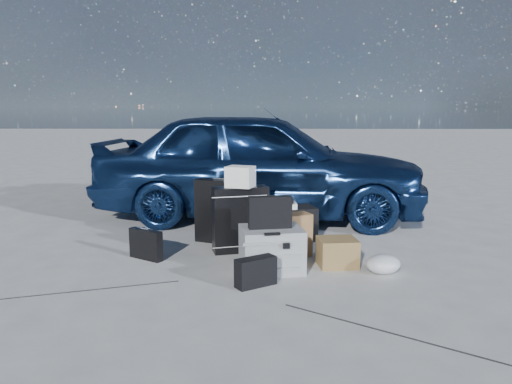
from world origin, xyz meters
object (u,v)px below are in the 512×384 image
at_px(briefcase, 146,244).
at_px(pelican_case, 271,249).
at_px(duffel_bag, 282,224).
at_px(cardboard_box, 337,252).
at_px(suitcase_left, 220,211).
at_px(car, 260,164).
at_px(suitcase_right, 240,219).

bearing_deg(briefcase, pelican_case, 18.01).
xyz_separation_m(duffel_bag, cardboard_box, (0.49, -0.90, -0.06)).
xyz_separation_m(briefcase, suitcase_left, (0.68, 0.65, 0.20)).
height_order(car, pelican_case, car).
xyz_separation_m(briefcase, duffel_bag, (1.36, 0.70, 0.04)).
height_order(duffel_bag, cardboard_box, duffel_bag).
relative_size(briefcase, suitcase_right, 0.56).
relative_size(pelican_case, suitcase_right, 0.81).
xyz_separation_m(briefcase, suitcase_right, (0.92, 0.29, 0.19)).
distance_m(car, duffel_bag, 1.32).
xyz_separation_m(car, cardboard_box, (0.74, -2.07, -0.60)).
xyz_separation_m(suitcase_left, duffel_bag, (0.68, 0.06, -0.16)).
bearing_deg(briefcase, suitcase_left, 76.44).
bearing_deg(duffel_bag, suitcase_left, 169.09).
relative_size(pelican_case, duffel_bag, 0.73).
bearing_deg(car, pelican_case, -172.28).
relative_size(briefcase, cardboard_box, 1.09).
distance_m(suitcase_right, cardboard_box, 1.07).
height_order(suitcase_right, cardboard_box, suitcase_right).
distance_m(car, cardboard_box, 2.28).
xyz_separation_m(suitcase_left, cardboard_box, (1.18, -0.84, -0.22)).
bearing_deg(briefcase, cardboard_box, 26.98).
xyz_separation_m(suitcase_right, duffel_bag, (0.44, 0.41, -0.15)).
bearing_deg(suitcase_right, car, 67.65).
bearing_deg(cardboard_box, suitcase_right, 152.83).
bearing_deg(pelican_case, suitcase_right, 106.88).
bearing_deg(suitcase_right, pelican_case, -78.35).
distance_m(pelican_case, duffel_bag, 1.04).
xyz_separation_m(car, duffel_bag, (0.24, -1.18, -0.54)).
xyz_separation_m(pelican_case, cardboard_box, (0.62, 0.14, -0.07)).
bearing_deg(suitcase_left, car, 91.58).
bearing_deg(car, cardboard_box, -155.61).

